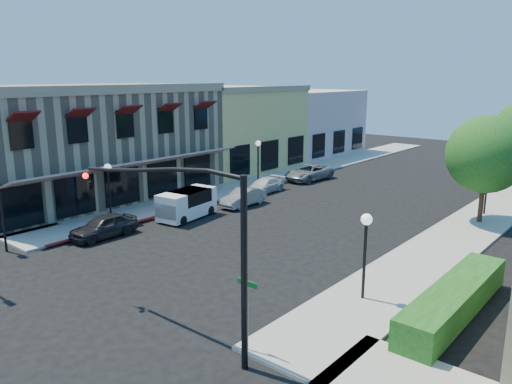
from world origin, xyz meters
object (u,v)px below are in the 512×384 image
Objects in this scene: signal_mast_arm at (193,226)px; parked_car_a at (104,226)px; parked_car_d at (309,172)px; lamppost_left_far at (258,151)px; white_van at (186,203)px; lamppost_left_near at (108,178)px; parked_car_c at (265,185)px; lamppost_right_near at (366,235)px; secondary_signal at (0,208)px; street_tree_a at (486,154)px; street_name_sign at (247,304)px; parked_car_b at (243,197)px; lamppost_right_far at (488,173)px.

signal_mast_arm reaches higher than parked_car_a.
signal_mast_arm is 1.68× the size of parked_car_d.
lamppost_left_far is at bearing 125.00° from signal_mast_arm.
white_van is 0.87× the size of parked_car_d.
lamppost_left_near reaches higher than parked_car_c.
lamppost_right_near is at bearing 67.88° from signal_mast_arm.
signal_mast_arm reaches higher than secondary_signal.
parked_car_a is (2.30, -2.00, -2.09)m from lamppost_left_near.
lamppost_left_near is at bearing -141.02° from street_tree_a.
street_name_sign is (1.64, 0.70, -2.39)m from signal_mast_arm.
parked_car_b is at bearing -156.12° from street_tree_a.
secondary_signal is 24.71m from parked_car_d.
parked_car_b is (-12.30, 13.78, -1.10)m from street_name_sign.
signal_mast_arm is 2.41× the size of secondary_signal.
lamppost_left_near is at bearing -103.18° from parked_car_c.
parked_car_b is (-10.66, 14.48, -3.49)m from signal_mast_arm.
parked_car_b is (1.40, 9.98, -0.05)m from parked_car_a.
white_van is (3.01, -10.56, -1.73)m from lamppost_left_far.
street_tree_a is at bearing 81.83° from signal_mast_arm.
parked_car_c is (-12.06, 18.50, -3.54)m from signal_mast_arm.
lamppost_right_far is at bearing 12.90° from parked_car_c.
parked_car_a is 0.80× the size of parked_car_d.
secondary_signal reaches higher than parked_car_a.
lamppost_right_near reaches higher than secondary_signal.
parked_car_d is at bearing 172.25° from lamppost_right_far.
lamppost_left_near is (-0.50, 6.59, 0.42)m from secondary_signal.
parked_car_c is at bearing 140.77° from lamppost_right_near.
white_van is (3.01, 3.44, -1.73)m from lamppost_left_near.
parked_car_d is (-12.06, 24.50, -3.43)m from signal_mast_arm.
parked_car_c is (0.00, 14.00, -0.10)m from parked_car_a.
signal_mast_arm is 2.24× the size of lamppost_right_far.
parked_car_c is at bearing -86.10° from parked_car_d.
street_name_sign is at bearing -93.76° from street_tree_a.
street_tree_a is at bearing 86.24° from street_name_sign.
lamppost_right_far reaches higher than parked_car_d.
parked_car_d reaches higher than parked_car_c.
lamppost_left_near is 14.00m from lamppost_left_far.
lamppost_left_near is at bearing -90.00° from lamppost_left_far.
parked_car_b is at bearing -148.90° from lamppost_right_far.
street_tree_a reaches higher than secondary_signal.
lamppost_right_far is at bearing -3.85° from parked_car_d.
parked_car_c is (-14.70, -4.00, -2.19)m from lamppost_right_far.
lamppost_left_near is 1.00× the size of lamppost_right_far.
street_name_sign is 5.98m from lamppost_right_near.
signal_mast_arm reaches higher than lamppost_right_near.
lamppost_left_near is 3.70m from parked_car_a.
lamppost_right_near is 1.00× the size of lamppost_right_far.
lamppost_left_near is (-16.00, 5.80, 1.04)m from street_name_sign.
lamppost_right_near is 23.33m from parked_car_d.
street_tree_a reaches higher than signal_mast_arm.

